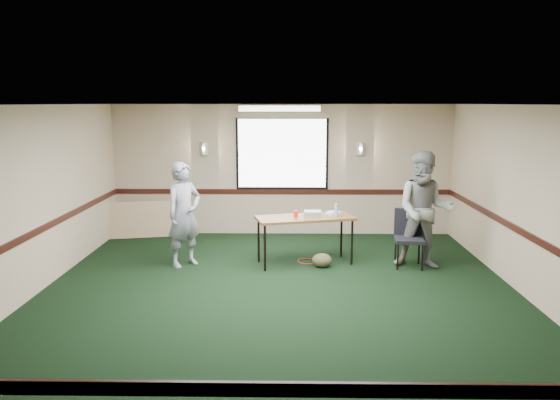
{
  "coord_description": "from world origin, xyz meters",
  "views": [
    {
      "loc": [
        0.14,
        -7.24,
        2.72
      ],
      "look_at": [
        0.0,
        1.3,
        1.2
      ],
      "focal_mm": 35.0,
      "sensor_mm": 36.0,
      "label": 1
    }
  ],
  "objects_px": {
    "folding_table": "(305,220)",
    "person_right": "(424,210)",
    "projector": "(313,214)",
    "conference_chair": "(409,233)",
    "person_left": "(184,214)"
  },
  "relations": [
    {
      "from": "folding_table",
      "to": "person_right",
      "type": "xyz_separation_m",
      "value": [
        1.96,
        -0.2,
        0.22
      ]
    },
    {
      "from": "folding_table",
      "to": "projector",
      "type": "xyz_separation_m",
      "value": [
        0.13,
        0.02,
        0.11
      ]
    },
    {
      "from": "projector",
      "to": "person_right",
      "type": "xyz_separation_m",
      "value": [
        1.83,
        -0.21,
        0.11
      ]
    },
    {
      "from": "projector",
      "to": "person_left",
      "type": "height_order",
      "value": "person_left"
    },
    {
      "from": "folding_table",
      "to": "projector",
      "type": "height_order",
      "value": "projector"
    },
    {
      "from": "conference_chair",
      "to": "person_right",
      "type": "height_order",
      "value": "person_right"
    },
    {
      "from": "person_left",
      "to": "person_right",
      "type": "bearing_deg",
      "value": -45.55
    },
    {
      "from": "folding_table",
      "to": "conference_chair",
      "type": "bearing_deg",
      "value": -17.03
    },
    {
      "from": "conference_chair",
      "to": "projector",
      "type": "bearing_deg",
      "value": -177.91
    },
    {
      "from": "folding_table",
      "to": "person_right",
      "type": "height_order",
      "value": "person_right"
    },
    {
      "from": "folding_table",
      "to": "conference_chair",
      "type": "xyz_separation_m",
      "value": [
        1.75,
        -0.08,
        -0.2
      ]
    },
    {
      "from": "folding_table",
      "to": "person_left",
      "type": "xyz_separation_m",
      "value": [
        -2.03,
        -0.14,
        0.12
      ]
    },
    {
      "from": "conference_chair",
      "to": "person_left",
      "type": "bearing_deg",
      "value": -173.7
    },
    {
      "from": "folding_table",
      "to": "projector",
      "type": "relative_size",
      "value": 6.09
    },
    {
      "from": "projector",
      "to": "conference_chair",
      "type": "relative_size",
      "value": 0.3
    }
  ]
}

